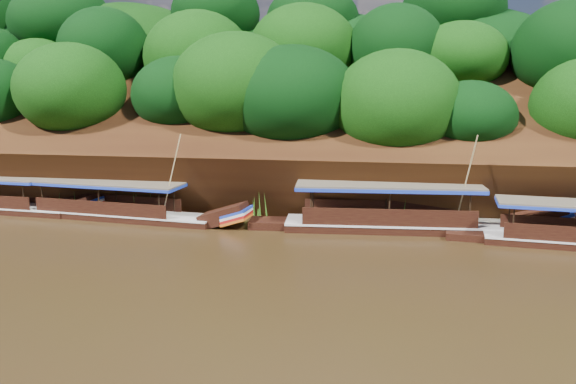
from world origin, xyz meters
name	(u,v)px	position (x,y,z in m)	size (l,w,h in m)	color
ground	(377,281)	(0.00, 0.00, 0.00)	(160.00, 160.00, 0.00)	black
riverbank	(380,159)	(-0.01, 22.73, 1.89)	(120.00, 30.06, 19.40)	black
boat_1	(416,220)	(2.01, 8.21, 0.58)	(15.07, 3.34, 5.84)	black
boat_2	(130,211)	(-14.38, 8.03, 0.50)	(14.07, 3.35, 5.53)	black
boat_3	(5,204)	(-22.97, 8.73, 0.49)	(12.36, 2.84, 2.60)	black
reeds	(322,206)	(-3.24, 9.57, 0.86)	(50.45, 2.59, 2.16)	#366C1B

